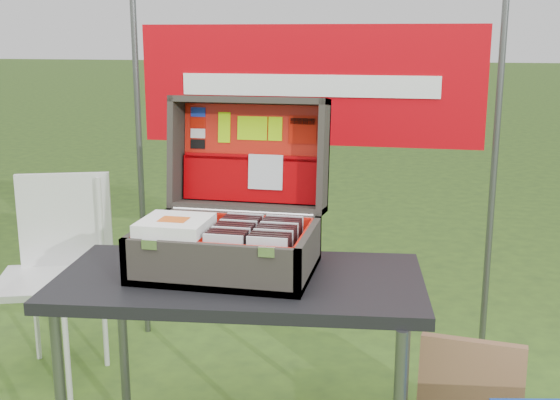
% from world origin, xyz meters
% --- Properties ---
extents(table, '(1.26, 0.73, 0.75)m').
position_xyz_m(table, '(-0.03, -0.02, 0.38)').
color(table, black).
rests_on(table, ground).
extents(table_top, '(1.26, 0.73, 0.04)m').
position_xyz_m(table_top, '(-0.03, -0.02, 0.73)').
color(table_top, black).
rests_on(table_top, ground).
extents(table_leg_bl, '(0.04, 0.04, 0.71)m').
position_xyz_m(table_leg_bl, '(-0.58, 0.22, 0.36)').
color(table_leg_bl, '#59595B').
rests_on(table_leg_bl, ground).
extents(table_leg_br, '(0.04, 0.04, 0.71)m').
position_xyz_m(table_leg_br, '(0.51, 0.22, 0.36)').
color(table_leg_br, '#59595B').
rests_on(table_leg_br, ground).
extents(suitcase, '(0.58, 0.57, 0.55)m').
position_xyz_m(suitcase, '(-0.09, 0.08, 1.03)').
color(suitcase, '#3D3830').
rests_on(suitcase, table).
extents(suitcase_base_bottom, '(0.58, 0.41, 0.02)m').
position_xyz_m(suitcase_base_bottom, '(-0.09, 0.02, 0.76)').
color(suitcase_base_bottom, '#3D3830').
rests_on(suitcase_base_bottom, table_top).
extents(suitcase_base_wall_front, '(0.58, 0.02, 0.15)m').
position_xyz_m(suitcase_base_wall_front, '(-0.09, -0.17, 0.83)').
color(suitcase_base_wall_front, '#3D3830').
rests_on(suitcase_base_wall_front, table_top).
extents(suitcase_base_wall_back, '(0.58, 0.02, 0.15)m').
position_xyz_m(suitcase_base_wall_back, '(-0.09, 0.21, 0.83)').
color(suitcase_base_wall_back, '#3D3830').
rests_on(suitcase_base_wall_back, table_top).
extents(suitcase_base_wall_left, '(0.02, 0.41, 0.15)m').
position_xyz_m(suitcase_base_wall_left, '(-0.37, 0.02, 0.83)').
color(suitcase_base_wall_left, '#3D3830').
rests_on(suitcase_base_wall_left, table_top).
extents(suitcase_base_wall_right, '(0.02, 0.41, 0.15)m').
position_xyz_m(suitcase_base_wall_right, '(0.19, 0.02, 0.83)').
color(suitcase_base_wall_right, '#3D3830').
rests_on(suitcase_base_wall_right, table_top).
extents(suitcase_liner_floor, '(0.53, 0.37, 0.01)m').
position_xyz_m(suitcase_liner_floor, '(-0.09, 0.02, 0.78)').
color(suitcase_liner_floor, red).
rests_on(suitcase_liner_floor, suitcase_base_bottom).
extents(suitcase_latch_left, '(0.05, 0.01, 0.03)m').
position_xyz_m(suitcase_latch_left, '(-0.27, -0.19, 0.90)').
color(suitcase_latch_left, silver).
rests_on(suitcase_latch_left, suitcase_base_wall_front).
extents(suitcase_latch_right, '(0.05, 0.01, 0.03)m').
position_xyz_m(suitcase_latch_right, '(0.10, -0.19, 0.90)').
color(suitcase_latch_right, silver).
rests_on(suitcase_latch_right, suitcase_base_wall_front).
extents(suitcase_hinge, '(0.52, 0.02, 0.02)m').
position_xyz_m(suitcase_hinge, '(-0.09, 0.23, 0.91)').
color(suitcase_hinge, silver).
rests_on(suitcase_hinge, suitcase_base_wall_back).
extents(suitcase_lid_back, '(0.58, 0.07, 0.41)m').
position_xyz_m(suitcase_lid_back, '(-0.09, 0.39, 1.09)').
color(suitcase_lid_back, '#3D3830').
rests_on(suitcase_lid_back, suitcase_base_wall_back).
extents(suitcase_lid_rim_far, '(0.58, 0.16, 0.04)m').
position_xyz_m(suitcase_lid_rim_far, '(-0.09, 0.35, 1.30)').
color(suitcase_lid_rim_far, '#3D3830').
rests_on(suitcase_lid_rim_far, suitcase_lid_back).
extents(suitcase_lid_rim_near, '(0.58, 0.16, 0.04)m').
position_xyz_m(suitcase_lid_rim_near, '(-0.09, 0.30, 0.91)').
color(suitcase_lid_rim_near, '#3D3830').
rests_on(suitcase_lid_rim_near, suitcase_lid_back).
extents(suitcase_lid_rim_left, '(0.02, 0.20, 0.43)m').
position_xyz_m(suitcase_lid_rim_left, '(-0.37, 0.33, 1.10)').
color(suitcase_lid_rim_left, '#3D3830').
rests_on(suitcase_lid_rim_left, suitcase_lid_back).
extents(suitcase_lid_rim_right, '(0.02, 0.20, 0.43)m').
position_xyz_m(suitcase_lid_rim_right, '(0.19, 0.33, 1.10)').
color(suitcase_lid_rim_right, '#3D3830').
rests_on(suitcase_lid_rim_right, suitcase_lid_back).
extents(suitcase_lid_liner, '(0.53, 0.05, 0.36)m').
position_xyz_m(suitcase_lid_liner, '(-0.09, 0.38, 1.10)').
color(suitcase_lid_liner, red).
rests_on(suitcase_lid_liner, suitcase_lid_back).
extents(suitcase_liner_wall_front, '(0.53, 0.01, 0.13)m').
position_xyz_m(suitcase_liner_wall_front, '(-0.09, -0.16, 0.84)').
color(suitcase_liner_wall_front, red).
rests_on(suitcase_liner_wall_front, suitcase_base_bottom).
extents(suitcase_liner_wall_back, '(0.53, 0.01, 0.13)m').
position_xyz_m(suitcase_liner_wall_back, '(-0.09, 0.20, 0.84)').
color(suitcase_liner_wall_back, red).
rests_on(suitcase_liner_wall_back, suitcase_base_bottom).
extents(suitcase_liner_wall_left, '(0.01, 0.37, 0.13)m').
position_xyz_m(suitcase_liner_wall_left, '(-0.35, 0.02, 0.84)').
color(suitcase_liner_wall_left, red).
rests_on(suitcase_liner_wall_left, suitcase_base_bottom).
extents(suitcase_liner_wall_right, '(0.01, 0.37, 0.13)m').
position_xyz_m(suitcase_liner_wall_right, '(0.17, 0.02, 0.84)').
color(suitcase_liner_wall_right, red).
rests_on(suitcase_liner_wall_right, suitcase_base_bottom).
extents(suitcase_lid_pocket, '(0.51, 0.05, 0.17)m').
position_xyz_m(suitcase_lid_pocket, '(-0.09, 0.35, 1.00)').
color(suitcase_lid_pocket, '#950004').
rests_on(suitcase_lid_pocket, suitcase_lid_liner).
extents(suitcase_pocket_edge, '(0.50, 0.02, 0.02)m').
position_xyz_m(suitcase_pocket_edge, '(-0.09, 0.35, 1.09)').
color(suitcase_pocket_edge, '#950004').
rests_on(suitcase_pocket_edge, suitcase_lid_pocket).
extents(suitcase_pocket_cd, '(0.13, 0.03, 0.13)m').
position_xyz_m(suitcase_pocket_cd, '(-0.03, 0.33, 1.04)').
color(suitcase_pocket_cd, silver).
rests_on(suitcase_pocket_cd, suitcase_lid_pocket).
extents(lid_sticker_cc_a, '(0.06, 0.01, 0.04)m').
position_xyz_m(lid_sticker_cc_a, '(-0.30, 0.39, 1.24)').
color(lid_sticker_cc_a, '#1933B2').
rests_on(lid_sticker_cc_a, suitcase_lid_liner).
extents(lid_sticker_cc_b, '(0.06, 0.01, 0.04)m').
position_xyz_m(lid_sticker_cc_b, '(-0.30, 0.38, 1.20)').
color(lid_sticker_cc_b, '#BB1305').
rests_on(lid_sticker_cc_b, suitcase_lid_liner).
extents(lid_sticker_cc_c, '(0.06, 0.01, 0.04)m').
position_xyz_m(lid_sticker_cc_c, '(-0.30, 0.38, 1.16)').
color(lid_sticker_cc_c, white).
rests_on(lid_sticker_cc_c, suitcase_lid_liner).
extents(lid_sticker_cc_d, '(0.06, 0.01, 0.04)m').
position_xyz_m(lid_sticker_cc_d, '(-0.30, 0.38, 1.12)').
color(lid_sticker_cc_d, black).
rests_on(lid_sticker_cc_d, suitcase_lid_liner).
extents(lid_card_neon_tall, '(0.05, 0.02, 0.11)m').
position_xyz_m(lid_card_neon_tall, '(-0.20, 0.38, 1.19)').
color(lid_card_neon_tall, '#A3E707').
rests_on(lid_card_neon_tall, suitcase_lid_liner).
extents(lid_card_neon_main, '(0.11, 0.01, 0.09)m').
position_xyz_m(lid_card_neon_main, '(-0.09, 0.38, 1.19)').
color(lid_card_neon_main, '#A3E707').
rests_on(lid_card_neon_main, suitcase_lid_liner).
extents(lid_card_neon_small, '(0.05, 0.01, 0.09)m').
position_xyz_m(lid_card_neon_small, '(-0.00, 0.38, 1.19)').
color(lid_card_neon_small, '#A3E707').
rests_on(lid_card_neon_small, suitcase_lid_liner).
extents(lid_sticker_band, '(0.10, 0.02, 0.10)m').
position_xyz_m(lid_sticker_band, '(0.10, 0.38, 1.19)').
color(lid_sticker_band, '#BB1305').
rests_on(lid_sticker_band, suitcase_lid_liner).
extents(lid_sticker_band_bar, '(0.09, 0.01, 0.02)m').
position_xyz_m(lid_sticker_band_bar, '(0.10, 0.39, 1.22)').
color(lid_sticker_band_bar, black).
rests_on(lid_sticker_band_bar, suitcase_lid_liner).
extents(cd_left_0, '(0.13, 0.01, 0.15)m').
position_xyz_m(cd_left_0, '(-0.05, -0.14, 0.85)').
color(cd_left_0, silver).
rests_on(cd_left_0, suitcase_liner_floor).
extents(cd_left_1, '(0.13, 0.01, 0.15)m').
position_xyz_m(cd_left_1, '(-0.05, -0.12, 0.85)').
color(cd_left_1, black).
rests_on(cd_left_1, suitcase_liner_floor).
extents(cd_left_2, '(0.13, 0.01, 0.15)m').
position_xyz_m(cd_left_2, '(-0.05, -0.09, 0.85)').
color(cd_left_2, black).
rests_on(cd_left_2, suitcase_liner_floor).
extents(cd_left_3, '(0.13, 0.01, 0.15)m').
position_xyz_m(cd_left_3, '(-0.05, -0.07, 0.85)').
color(cd_left_3, black).
rests_on(cd_left_3, suitcase_liner_floor).
extents(cd_left_4, '(0.13, 0.01, 0.15)m').
position_xyz_m(cd_left_4, '(-0.05, -0.05, 0.85)').
color(cd_left_4, silver).
rests_on(cd_left_4, suitcase_liner_floor).
extents(cd_left_5, '(0.13, 0.01, 0.15)m').
position_xyz_m(cd_left_5, '(-0.05, -0.03, 0.85)').
color(cd_left_5, black).
rests_on(cd_left_5, suitcase_liner_floor).
extents(cd_left_6, '(0.13, 0.01, 0.15)m').
position_xyz_m(cd_left_6, '(-0.05, -0.00, 0.85)').
color(cd_left_6, black).
rests_on(cd_left_6, suitcase_liner_floor).
extents(cd_left_7, '(0.13, 0.01, 0.15)m').
position_xyz_m(cd_left_7, '(-0.05, 0.02, 0.85)').
color(cd_left_7, black).
rests_on(cd_left_7, suitcase_liner_floor).
extents(cd_left_8, '(0.13, 0.01, 0.15)m').
position_xyz_m(cd_left_8, '(-0.05, 0.04, 0.85)').
color(cd_left_8, silver).
rests_on(cd_left_8, suitcase_liner_floor).
extents(cd_left_9, '(0.13, 0.01, 0.15)m').
position_xyz_m(cd_left_9, '(-0.05, 0.07, 0.85)').
color(cd_left_9, black).
rests_on(cd_left_9, suitcase_liner_floor).
extents(cd_left_10, '(0.13, 0.01, 0.15)m').
position_xyz_m(cd_left_10, '(-0.05, 0.09, 0.85)').
color(cd_left_10, black).
rests_on(cd_left_10, suitcase_liner_floor).
extents(cd_left_11, '(0.13, 0.01, 0.15)m').
position_xyz_m(cd_left_11, '(-0.05, 0.11, 0.85)').
color(cd_left_11, black).
rests_on(cd_left_11, suitcase_liner_floor).
extents(cd_left_12, '(0.13, 0.01, 0.15)m').
position_xyz_m(cd_left_12, '(-0.05, 0.13, 0.85)').
color(cd_left_12, silver).
rests_on(cd_left_12, suitcase_liner_floor).
extents(cd_right_0, '(0.13, 0.01, 0.15)m').
position_xyz_m(cd_right_0, '(0.09, -0.14, 0.85)').
color(cd_right_0, silver).
rests_on(cd_right_0, suitcase_liner_floor).
extents(cd_right_1, '(0.13, 0.01, 0.15)m').
position_xyz_m(cd_right_1, '(0.09, -0.12, 0.85)').
color(cd_right_1, black).
rests_on(cd_right_1, suitcase_liner_floor).
extents(cd_right_2, '(0.13, 0.01, 0.15)m').
position_xyz_m(cd_right_2, '(0.09, -0.09, 0.85)').
color(cd_right_2, black).
rests_on(cd_right_2, suitcase_liner_floor).
extents(cd_right_3, '(0.13, 0.01, 0.15)m').
position_xyz_m(cd_right_3, '(0.09, -0.07, 0.85)').
color(cd_right_3, black).
rests_on(cd_right_3, suitcase_liner_floor).
extents(cd_right_4, '(0.13, 0.01, 0.15)m').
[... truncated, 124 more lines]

